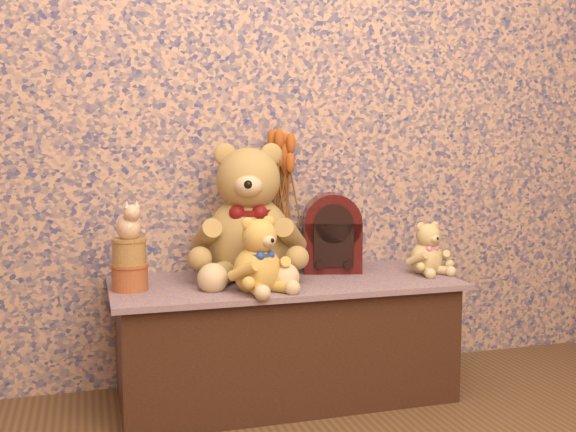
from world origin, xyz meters
name	(u,v)px	position (x,y,z in m)	size (l,w,h in m)	color
display_shelf	(284,338)	(0.00, 1.24, 0.22)	(1.24, 0.55, 0.44)	#3A4678
teddy_large	(249,206)	(-0.11, 1.31, 0.70)	(0.42, 0.50, 0.53)	#A5783F
teddy_medium	(257,251)	(-0.14, 1.08, 0.57)	(0.22, 0.26, 0.27)	#B07831
teddy_small	(426,246)	(0.56, 1.21, 0.54)	(0.17, 0.20, 0.21)	tan
cathedral_radio	(332,232)	(0.23, 1.36, 0.59)	(0.22, 0.16, 0.30)	#3D0B0B
ceramic_vase	(283,246)	(0.05, 1.41, 0.53)	(0.12, 0.12, 0.19)	tan
dried_stalks	(283,170)	(0.05, 1.41, 0.83)	(0.21, 0.21, 0.40)	#B2511C
biscuit_tin_lower	(130,277)	(-0.55, 1.22, 0.48)	(0.12, 0.12, 0.09)	#B87936
biscuit_tin_upper	(129,252)	(-0.55, 1.22, 0.57)	(0.11, 0.11, 0.09)	tan
cat_figurine	(128,219)	(-0.55, 1.22, 0.68)	(0.10, 0.11, 0.13)	silver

